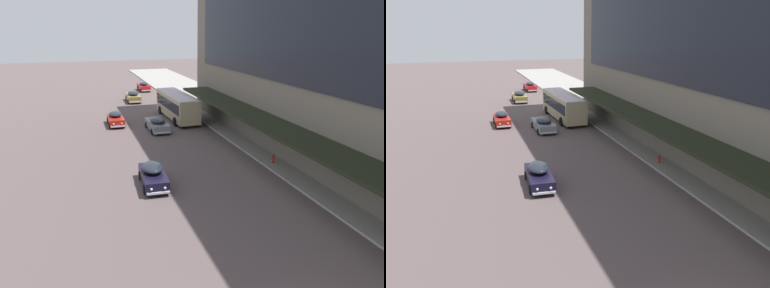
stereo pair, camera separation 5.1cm
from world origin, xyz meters
The scene contains 7 objects.
transit_bus_kerbside_front centered at (3.66, 34.75, 1.78)m, with size 2.97×10.25×3.09m.
sedan_lead_near centered at (0.17, 30.26, 0.74)m, with size 2.04×4.97×1.47m.
sedan_far_back centered at (0.32, 47.36, 0.80)m, with size 2.05×4.81×1.64m.
sedan_trailing_mid centered at (-3.35, 15.92, 0.79)m, with size 1.95×4.48×1.62m.
sedan_trailing_near centered at (3.70, 56.77, 0.77)m, with size 1.83×4.53×1.55m.
sedan_lead_mid centered at (-3.86, 34.00, 0.77)m, with size 1.78×4.26×1.56m.
fire_hydrant centered at (6.84, 17.05, 0.49)m, with size 0.20×0.40×0.70m.
Camera 1 is at (-8.22, -8.28, 10.79)m, focal length 35.00 mm.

